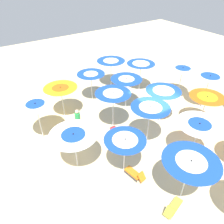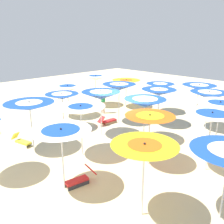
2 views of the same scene
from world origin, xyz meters
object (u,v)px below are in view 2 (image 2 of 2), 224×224
Objects in this scene: beach_umbrella_3 at (209,95)px; lounger_2 at (22,141)px; beach_umbrella_12 at (101,95)px; beach_umbrella_17 at (62,96)px; beach_umbrella_6 at (150,119)px; beach_umbrella_13 at (119,87)px; beach_umbrella_10 at (61,134)px; beach_umbrella_16 at (30,106)px; beach_umbrella_18 at (68,88)px; beachgoer_1 at (103,100)px; beach_umbrella_5 at (144,151)px; lounger_3 at (80,179)px; lounger_0 at (58,128)px; beach_umbrella_9 at (160,86)px; beach_umbrella_2 at (220,106)px; beach_umbrella_7 at (145,103)px; beach_umbrella_14 at (126,82)px; lounger_1 at (108,121)px; beach_umbrella_19 at (96,78)px; beach_umbrella_11 at (81,110)px; beach_umbrella_4 at (199,87)px; beach_umbrella_8 at (159,92)px.

beach_umbrella_3 is 1.95× the size of lounger_2.
beach_umbrella_17 is at bearing 111.98° from beach_umbrella_12.
beach_umbrella_6 is 0.89× the size of beach_umbrella_13.
beach_umbrella_16 reaches higher than beach_umbrella_10.
beach_umbrella_18 is 2.60m from beachgoer_1.
beach_umbrella_5 is 1.94× the size of lounger_3.
beach_umbrella_17 is 1.85m from lounger_0.
beachgoer_1 is (-3.03, 2.61, -0.97)m from beach_umbrella_9.
beach_umbrella_2 is 1.08× the size of beach_umbrella_3.
beach_umbrella_14 is (3.97, 4.88, -0.09)m from beach_umbrella_7.
beach_umbrella_9 is at bearing -4.86° from beach_umbrella_16.
beach_umbrella_14 is at bearing 11.65° from beach_umbrella_16.
beach_umbrella_12 is at bearing -63.15° from lounger_0.
beach_umbrella_6 is at bearing -5.34° from beachgoer_1.
beach_umbrella_10 is 6.00m from beach_umbrella_17.
beach_umbrella_10 is 5.83m from lounger_0.
beach_umbrella_12 is 3.26m from lounger_0.
beach_umbrella_12 is 2.71m from lounger_1.
beachgoer_1 is (0.54, 2.06, -1.32)m from beach_umbrella_13.
beach_umbrella_12 is at bearing 49.64° from lounger_2.
beach_umbrella_12 is (-5.01, 3.60, 0.21)m from beach_umbrella_3.
beach_umbrella_12 is at bearing 118.28° from beach_umbrella_7.
beach_umbrella_16 is (-2.76, 4.79, 0.12)m from beach_umbrella_6.
beach_umbrella_12 reaches higher than beach_umbrella_19.
beach_umbrella_14 is 9.04m from lounger_2.
beach_umbrella_9 reaches higher than beachgoer_1.
beach_umbrella_14 is at bearing 28.39° from beach_umbrella_11.
beach_umbrella_9 is 0.99× the size of beach_umbrella_14.
beach_umbrella_14 is (8.41, 8.32, -0.18)m from beach_umbrella_5.
beach_umbrella_6 is at bearing -167.69° from beach_umbrella_4.
beach_umbrella_4 is at bearing 35.66° from beach_umbrella_2.
beach_umbrella_7 is at bearing -16.01° from beach_umbrella_11.
beach_umbrella_2 is 5.38m from beach_umbrella_4.
beach_umbrella_13 is 7.30m from lounger_3.
beach_umbrella_2 is at bearing 26.40° from lounger_2.
beach_umbrella_19 reaches higher than beach_umbrella_8.
beach_umbrella_11 is (-7.20, 2.48, 0.09)m from beach_umbrella_3.
beach_umbrella_13 reaches higher than beach_umbrella_3.
beach_umbrella_4 is 7.13m from beach_umbrella_12.
lounger_1 is at bearing 30.21° from beach_umbrella_11.
beach_umbrella_2 is at bearing -87.90° from beach_umbrella_13.
beach_umbrella_2 is at bearing 169.39° from lounger_3.
beach_umbrella_16 is (-3.48, 1.05, -0.11)m from beach_umbrella_12.
beach_umbrella_12 reaches higher than lounger_0.
lounger_1 is (5.71, 3.73, -1.86)m from beach_umbrella_10.
beach_umbrella_7 reaches higher than lounger_2.
beach_umbrella_16 is 2.07× the size of lounger_0.
beach_umbrella_13 is 2.20× the size of lounger_0.
beach_umbrella_16 is at bearing 162.58° from beach_umbrella_8.
beach_umbrella_5 reaches higher than lounger_2.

